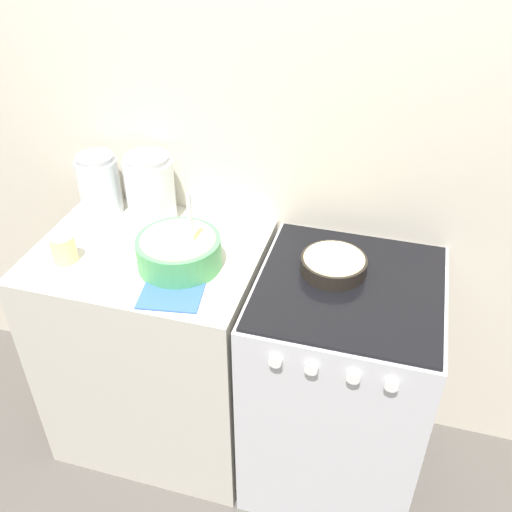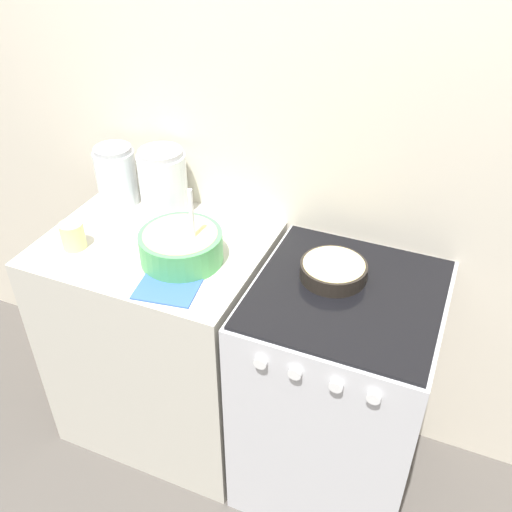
% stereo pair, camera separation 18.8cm
% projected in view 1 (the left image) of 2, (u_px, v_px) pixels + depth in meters
% --- Properties ---
extents(ground_plane, '(12.00, 12.00, 0.00)m').
position_uv_depth(ground_plane, '(233.00, 507.00, 2.21)').
color(ground_plane, '#4C4742').
extents(wall_back, '(4.57, 0.05, 2.40)m').
position_uv_depth(wall_back, '(281.00, 154.00, 2.02)').
color(wall_back, beige).
rests_on(wall_back, ground_plane).
extents(countertop_cabinet, '(0.79, 0.62, 0.94)m').
position_uv_depth(countertop_cabinet, '(160.00, 346.00, 2.27)').
color(countertop_cabinet, beige).
rests_on(countertop_cabinet, ground_plane).
extents(stove, '(0.61, 0.64, 0.94)m').
position_uv_depth(stove, '(338.00, 384.00, 2.11)').
color(stove, silver).
rests_on(stove, ground_plane).
extents(mixing_bowl, '(0.28, 0.28, 0.28)m').
position_uv_depth(mixing_bowl, '(179.00, 250.00, 1.89)').
color(mixing_bowl, '#4CA559').
rests_on(mixing_bowl, countertop_cabinet).
extents(baking_pan, '(0.22, 0.22, 0.06)m').
position_uv_depth(baking_pan, '(334.00, 264.00, 1.88)').
color(baking_pan, black).
rests_on(baking_pan, stove).
extents(storage_jar_left, '(0.16, 0.16, 0.23)m').
position_uv_depth(storage_jar_left, '(100.00, 188.00, 2.15)').
color(storage_jar_left, silver).
rests_on(storage_jar_left, countertop_cabinet).
extents(storage_jar_middle, '(0.18, 0.18, 0.26)m').
position_uv_depth(storage_jar_middle, '(151.00, 193.00, 2.10)').
color(storage_jar_middle, silver).
rests_on(storage_jar_middle, countertop_cabinet).
extents(tin_can, '(0.08, 0.08, 0.10)m').
position_uv_depth(tin_can, '(64.00, 249.00, 1.92)').
color(tin_can, beige).
rests_on(tin_can, countertop_cabinet).
extents(recipe_page, '(0.23, 0.29, 0.01)m').
position_uv_depth(recipe_page, '(175.00, 284.00, 1.83)').
color(recipe_page, '#3359B2').
rests_on(recipe_page, countertop_cabinet).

